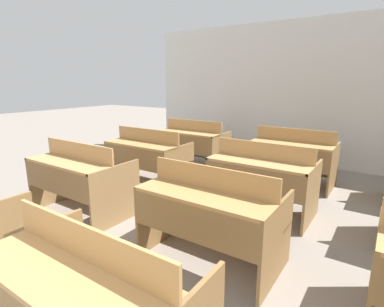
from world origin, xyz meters
The scene contains 8 objects.
wall_back centered at (0.00, 6.71, 1.36)m, with size 6.98×0.06×2.71m.
bench_front_center centered at (0.07, 1.56, 0.47)m, with size 1.20×0.73×0.89m.
bench_second_left centered at (-1.77, 2.84, 0.47)m, with size 1.20×0.73×0.89m.
bench_second_center centered at (0.07, 2.84, 0.47)m, with size 1.20×0.73×0.89m.
bench_third_left centered at (-1.80, 4.08, 0.47)m, with size 1.20×0.73×0.89m.
bench_third_center centered at (0.06, 4.08, 0.47)m, with size 1.20×0.73×0.89m.
bench_back_left centered at (-1.78, 5.34, 0.47)m, with size 1.20×0.73×0.89m.
bench_back_center centered at (0.08, 5.36, 0.47)m, with size 1.20×0.73×0.89m.
Camera 1 is at (1.29, 0.73, 1.60)m, focal length 28.00 mm.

